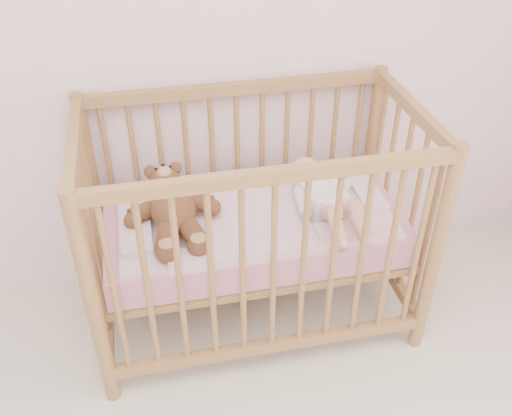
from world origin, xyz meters
name	(u,v)px	position (x,y,z in m)	size (l,w,h in m)	color
crib	(253,224)	(0.45, 1.60, 0.50)	(1.36, 0.76, 1.00)	#9B7041
mattress	(253,227)	(0.45, 1.60, 0.49)	(1.22, 0.62, 0.13)	pink
blanket	(253,213)	(0.45, 1.60, 0.56)	(1.10, 0.58, 0.06)	pink
baby	(322,192)	(0.73, 1.58, 0.64)	(0.28, 0.58, 0.14)	white
teddy_bear	(173,209)	(0.12, 1.58, 0.65)	(0.40, 0.57, 0.16)	brown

